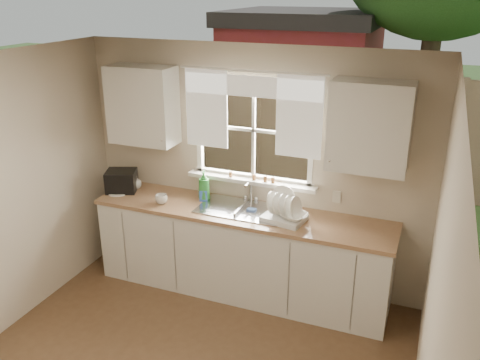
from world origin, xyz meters
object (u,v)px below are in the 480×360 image
at_px(dish_rack, 284,212).
at_px(cup, 161,199).
at_px(black_appliance, 122,181).
at_px(soap_bottle_a, 204,185).

bearing_deg(dish_rack, cup, -176.12).
relative_size(cup, black_appliance, 0.40).
xyz_separation_m(dish_rack, black_appliance, (-1.86, 0.06, 0.03)).
xyz_separation_m(dish_rack, cup, (-1.28, -0.09, -0.04)).
xyz_separation_m(cup, black_appliance, (-0.57, 0.15, 0.07)).
height_order(soap_bottle_a, black_appliance, soap_bottle_a).
distance_m(dish_rack, black_appliance, 1.86).
bearing_deg(cup, black_appliance, 146.07).
height_order(soap_bottle_a, cup, soap_bottle_a).
relative_size(dish_rack, cup, 3.45).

